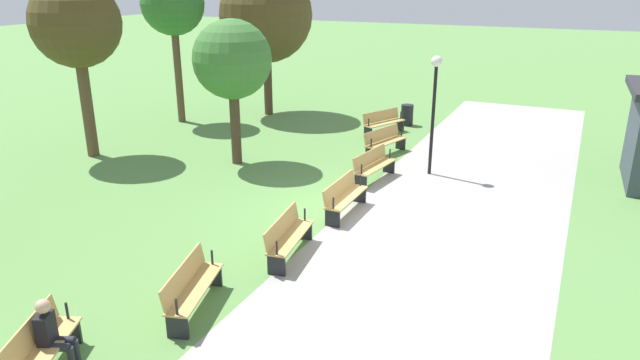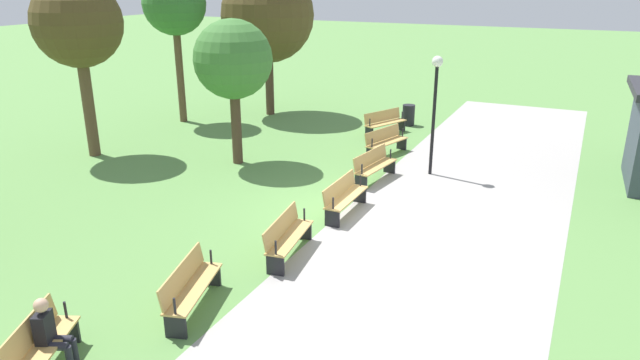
{
  "view_description": "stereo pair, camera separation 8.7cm",
  "coord_description": "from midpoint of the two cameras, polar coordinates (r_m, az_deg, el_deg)",
  "views": [
    {
      "loc": [
        12.51,
        5.1,
        5.73
      ],
      "look_at": [
        0.0,
        -0.75,
        0.8
      ],
      "focal_mm": 32.22,
      "sensor_mm": 36.0,
      "label": 1
    },
    {
      "loc": [
        12.48,
        5.18,
        5.73
      ],
      "look_at": [
        0.0,
        -0.75,
        0.8
      ],
      "focal_mm": 32.22,
      "sensor_mm": 36.0,
      "label": 2
    }
  ],
  "objects": [
    {
      "name": "tree_3",
      "position": [
        18.1,
        -8.86,
        11.65
      ],
      "size": [
        2.43,
        2.43,
        4.54
      ],
      "color": "#4C3828",
      "rests_on": "ground"
    },
    {
      "name": "bench_3",
      "position": [
        14.52,
        2.25,
        -1.58
      ],
      "size": [
        1.89,
        0.47,
        0.89
      ],
      "color": "tan",
      "rests_on": "ground"
    },
    {
      "name": "tree_2",
      "position": [
        24.82,
        -5.5,
        15.93
      ],
      "size": [
        3.87,
        3.87,
        6.11
      ],
      "color": "#4C3828",
      "rests_on": "ground"
    },
    {
      "name": "lamp_post",
      "position": [
        17.26,
        11.18,
        8.57
      ],
      "size": [
        0.32,
        0.32,
        3.57
      ],
      "color": "black",
      "rests_on": "ground"
    },
    {
      "name": "trash_bin",
      "position": [
        23.57,
        8.54,
        6.41
      ],
      "size": [
        0.49,
        0.49,
        0.84
      ],
      "primitive_type": "cylinder",
      "color": "black",
      "rests_on": "ground"
    },
    {
      "name": "tree_0",
      "position": [
        20.12,
        -23.21,
        14.01
      ],
      "size": [
        2.8,
        2.8,
        5.74
      ],
      "color": "brown",
      "rests_on": "ground"
    },
    {
      "name": "bench_6",
      "position": [
        9.84,
        -26.55,
        -14.99
      ],
      "size": [
        1.91,
        1.21,
        0.89
      ],
      "rotation": [
        0.0,
        0.0,
        0.42
      ],
      "color": "tan",
      "rests_on": "ground"
    },
    {
      "name": "ground_plane",
      "position": [
        14.68,
        2.47,
        -3.36
      ],
      "size": [
        120.0,
        120.0,
        0.0
      ],
      "primitive_type": "plane",
      "color": "#5B8C47"
    },
    {
      "name": "bench_2",
      "position": [
        16.94,
        5.19,
        1.49
      ],
      "size": [
        1.93,
        0.73,
        0.89
      ],
      "rotation": [
        0.0,
        0.0,
        -0.14
      ],
      "color": "tan",
      "rests_on": "ground"
    },
    {
      "name": "path_paving",
      "position": [
        13.99,
        12.08,
        -4.98
      ],
      "size": [
        30.72,
        5.33,
        0.01
      ],
      "primitive_type": "cube",
      "color": "#A39E99",
      "rests_on": "ground"
    },
    {
      "name": "bench_4",
      "position": [
        12.38,
        -3.41,
        -5.51
      ],
      "size": [
        1.93,
        0.73,
        0.89
      ],
      "rotation": [
        0.0,
        0.0,
        0.14
      ],
      "color": "tan",
      "rests_on": "ground"
    },
    {
      "name": "bench_0",
      "position": [
        22.08,
        6.19,
        5.77
      ],
      "size": [
        1.91,
        1.21,
        0.89
      ],
      "rotation": [
        0.0,
        0.0,
        -0.42
      ],
      "color": "tan",
      "rests_on": "ground"
    },
    {
      "name": "person_seated",
      "position": [
        9.88,
        -25.27,
        -13.52
      ],
      "size": [
        0.49,
        0.59,
        1.2
      ],
      "rotation": [
        0.0,
        0.0,
        0.42
      ],
      "color": "black",
      "rests_on": "ground"
    },
    {
      "name": "tree_4",
      "position": [
        24.07,
        -14.54,
        16.5
      ],
      "size": [
        2.48,
        2.48,
        5.96
      ],
      "color": "brown",
      "rests_on": "ground"
    },
    {
      "name": "bench_5",
      "position": [
        10.72,
        -12.87,
        -10.25
      ],
      "size": [
        1.94,
        0.98,
        0.89
      ],
      "rotation": [
        0.0,
        0.0,
        0.28
      ],
      "color": "tan",
      "rests_on": "ground"
    },
    {
      "name": "bench_1",
      "position": [
        19.49,
        6.3,
        3.88
      ],
      "size": [
        1.94,
        0.98,
        0.89
      ],
      "rotation": [
        0.0,
        0.0,
        -0.28
      ],
      "color": "tan",
      "rests_on": "ground"
    }
  ]
}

